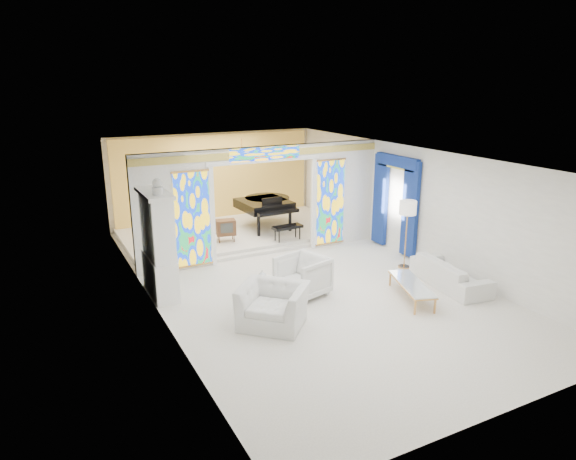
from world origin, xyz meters
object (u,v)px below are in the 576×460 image
china_cabinet (158,245)px  sofa (450,273)px  coffee_table (412,284)px  grand_piano (266,204)px  armchair_right (303,276)px  armchair_left (273,306)px  tv_console (226,227)px

china_cabinet → sofa: 6.75m
coffee_table → china_cabinet: bearing=150.1°
china_cabinet → grand_piano: 5.41m
armchair_right → sofa: armchair_right is taller
armchair_left → tv_console: size_ratio=1.98×
china_cabinet → armchair_left: bearing=-57.7°
armchair_right → tv_console: 4.05m
china_cabinet → sofa: size_ratio=1.27×
armchair_left → coffee_table: bearing=38.9°
tv_console → armchair_left: bearing=-89.1°
grand_piano → tv_console: bearing=-155.7°
armchair_right → coffee_table: bearing=42.0°
coffee_table → sofa: bearing=7.7°
coffee_table → grand_piano: bearing=96.0°
armchair_left → tv_console: (0.92, 5.05, 0.18)m
china_cabinet → armchair_right: china_cabinet is taller
armchair_right → sofa: (3.35, -1.11, -0.14)m
coffee_table → grand_piano: size_ratio=0.64×
coffee_table → tv_console: (-2.34, 5.32, 0.25)m
armchair_right → tv_console: (-0.30, 4.04, 0.14)m
sofa → grand_piano: size_ratio=0.77×
armchair_left → grand_piano: grand_piano is taller
sofa → coffee_table: (-1.31, -0.18, 0.03)m
armchair_left → coffee_table: size_ratio=0.72×
china_cabinet → armchair_left: (1.59, -2.52, -0.76)m
coffee_table → armchair_left: bearing=175.3°
china_cabinet → sofa: bearing=-22.9°
grand_piano → tv_console: 1.92m
china_cabinet → tv_console: bearing=45.3°
armchair_left → grand_piano: size_ratio=0.46×
armchair_right → coffee_table: 2.41m
sofa → tv_console: (-3.65, 5.14, 0.28)m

